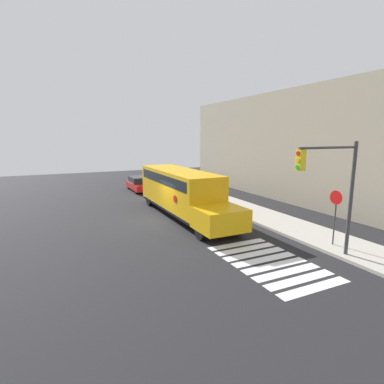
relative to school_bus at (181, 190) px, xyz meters
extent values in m
plane|color=black|center=(0.66, -1.74, -1.76)|extent=(60.00, 60.00, 0.00)
cube|color=#B2ADA3|center=(0.66, 4.76, -1.68)|extent=(44.00, 3.00, 0.15)
cube|color=#9E937F|center=(0.66, 11.26, 2.78)|extent=(32.00, 4.00, 9.07)
cube|color=white|center=(6.50, 0.26, -1.75)|extent=(0.50, 3.20, 0.01)
cube|color=white|center=(7.20, 0.26, -1.75)|extent=(0.50, 3.20, 0.01)
cube|color=white|center=(7.90, 0.26, -1.75)|extent=(0.50, 3.20, 0.01)
cube|color=white|center=(8.60, 0.26, -1.75)|extent=(0.50, 3.20, 0.01)
cube|color=white|center=(9.30, 0.26, -1.75)|extent=(0.50, 3.20, 0.01)
cube|color=white|center=(10.00, 0.26, -1.75)|extent=(0.50, 3.20, 0.01)
cube|color=white|center=(10.70, 0.26, -1.75)|extent=(0.50, 3.20, 0.01)
cube|color=white|center=(11.40, 0.26, -1.75)|extent=(0.50, 3.20, 0.01)
cube|color=#EAA80F|center=(-0.47, 0.00, 0.01)|extent=(9.03, 2.50, 2.63)
cube|color=#EAA80F|center=(5.19, 0.00, -0.72)|extent=(2.31, 2.50, 1.18)
cube|color=black|center=(-0.47, 0.00, -1.23)|extent=(9.03, 2.54, 0.16)
cube|color=black|center=(-0.47, 0.00, 0.77)|extent=(8.30, 2.53, 0.64)
cylinder|color=red|center=(2.01, -1.29, -0.12)|extent=(0.44, 0.02, 0.44)
cylinder|color=black|center=(5.08, 1.08, -1.26)|extent=(1.00, 0.30, 1.00)
cylinder|color=black|center=(5.08, -1.08, -1.26)|extent=(1.00, 0.30, 1.00)
cylinder|color=black|center=(-3.79, 1.08, -1.26)|extent=(1.00, 0.30, 1.00)
cylinder|color=black|center=(-3.79, -1.08, -1.26)|extent=(1.00, 0.30, 1.00)
cube|color=red|center=(-10.52, 0.08, -1.25)|extent=(4.37, 1.89, 0.58)
cube|color=#1E2328|center=(-10.78, 0.08, -0.66)|extent=(2.45, 1.74, 0.59)
cylinder|color=black|center=(-9.08, 0.90, -1.44)|extent=(0.64, 0.22, 0.64)
cylinder|color=black|center=(-9.08, -0.74, -1.44)|extent=(0.64, 0.22, 0.64)
cylinder|color=black|center=(-11.96, 0.90, -1.44)|extent=(0.64, 0.22, 0.64)
cylinder|color=black|center=(-11.96, -0.74, -1.44)|extent=(0.64, 0.22, 0.64)
cylinder|color=#38383A|center=(8.83, 4.25, -0.50)|extent=(0.07, 0.07, 2.52)
cylinder|color=red|center=(8.83, 4.21, 0.73)|extent=(0.68, 0.03, 0.68)
cylinder|color=#38383A|center=(9.95, 3.73, 0.82)|extent=(0.16, 0.16, 5.15)
cylinder|color=#38383A|center=(9.95, 2.15, 3.14)|extent=(0.10, 3.17, 0.10)
cube|color=yellow|center=(9.95, 0.67, 2.69)|extent=(0.28, 0.28, 0.80)
cylinder|color=red|center=(9.95, 0.52, 2.95)|extent=(0.18, 0.02, 0.18)
cylinder|color=#EAB214|center=(9.95, 0.52, 2.69)|extent=(0.18, 0.02, 0.18)
cylinder|color=green|center=(9.95, 0.52, 2.43)|extent=(0.18, 0.02, 0.18)
camera|label=1|loc=(18.46, -7.95, 3.56)|focal=28.00mm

